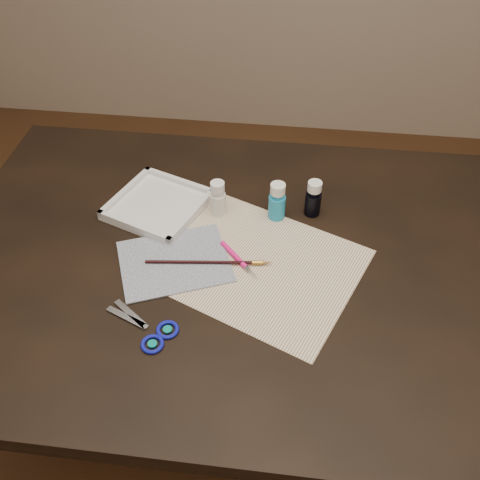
# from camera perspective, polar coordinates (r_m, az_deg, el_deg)

# --- Properties ---
(ground) EXTENTS (3.50, 3.50, 0.02)m
(ground) POSITION_cam_1_polar(r_m,az_deg,el_deg) (1.77, 0.00, -19.32)
(ground) COLOR #422614
(ground) RESTS_ON ground
(table) EXTENTS (1.30, 0.90, 0.75)m
(table) POSITION_cam_1_polar(r_m,az_deg,el_deg) (1.43, 0.00, -12.35)
(table) COLOR black
(table) RESTS_ON ground
(paper) EXTENTS (0.53, 0.48, 0.00)m
(paper) POSITION_cam_1_polar(r_m,az_deg,el_deg) (1.13, 1.22, -2.39)
(paper) COLOR white
(paper) RESTS_ON table
(canvas) EXTENTS (0.28, 0.25, 0.00)m
(canvas) POSITION_cam_1_polar(r_m,az_deg,el_deg) (1.14, -7.01, -2.27)
(canvas) COLOR #182742
(canvas) RESTS_ON paper
(paint_bottle_white) EXTENTS (0.04, 0.04, 0.09)m
(paint_bottle_white) POSITION_cam_1_polar(r_m,az_deg,el_deg) (1.22, -2.37, 4.45)
(paint_bottle_white) COLOR silver
(paint_bottle_white) RESTS_ON table
(paint_bottle_cyan) EXTENTS (0.05, 0.05, 0.09)m
(paint_bottle_cyan) POSITION_cam_1_polar(r_m,az_deg,el_deg) (1.21, 3.98, 4.15)
(paint_bottle_cyan) COLOR #1D92C6
(paint_bottle_cyan) RESTS_ON table
(paint_bottle_navy) EXTENTS (0.04, 0.04, 0.09)m
(paint_bottle_navy) POSITION_cam_1_polar(r_m,az_deg,el_deg) (1.23, 7.83, 4.44)
(paint_bottle_navy) COLOR black
(paint_bottle_navy) RESTS_ON table
(paintbrush) EXTENTS (0.27, 0.04, 0.01)m
(paintbrush) POSITION_cam_1_polar(r_m,az_deg,el_deg) (1.12, -3.30, -2.37)
(paintbrush) COLOR black
(paintbrush) RESTS_ON canvas
(craft_knife) EXTENTS (0.10, 0.11, 0.01)m
(craft_knife) POSITION_cam_1_polar(r_m,az_deg,el_deg) (1.12, -0.04, -2.21)
(craft_knife) COLOR #FB1783
(craft_knife) RESTS_ON paper
(scissors) EXTENTS (0.19, 0.14, 0.01)m
(scissors) POSITION_cam_1_polar(r_m,az_deg,el_deg) (1.04, -10.86, -8.92)
(scissors) COLOR silver
(scissors) RESTS_ON table
(palette_tray) EXTENTS (0.26, 0.26, 0.02)m
(palette_tray) POSITION_cam_1_polar(r_m,az_deg,el_deg) (1.27, -8.75, 3.78)
(palette_tray) COLOR white
(palette_tray) RESTS_ON table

